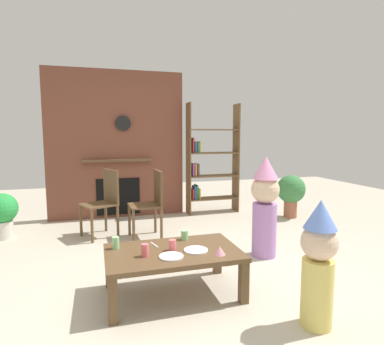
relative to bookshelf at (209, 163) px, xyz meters
The scene contains 18 objects.
ground_plane 2.76m from the bookshelf, 113.40° to the right, with size 12.00×12.00×0.00m, color #BCB29E.
brick_fireplace_feature 1.59m from the bookshelf, behind, with size 2.20×0.28×2.40m.
bookshelf is the anchor object (origin of this frame).
coffee_table 3.03m from the bookshelf, 115.07° to the right, with size 1.13×0.69×0.39m.
paper_cup_near_left 2.72m from the bookshelf, 114.03° to the right, with size 0.07×0.07×0.09m, color #8CD18C.
paper_cup_near_right 3.18m from the bookshelf, 118.62° to the right, with size 0.06×0.06×0.10m, color #E5666B.
paper_cup_center 3.01m from the bookshelf, 115.15° to the right, with size 0.06×0.06×0.09m, color #E5666B.
paper_cup_far_left 3.08m from the bookshelf, 124.51° to the right, with size 0.06×0.06×0.10m, color #8CD18C.
paper_plate_front 3.17m from the bookshelf, 114.75° to the right, with size 0.20×0.20×0.01m, color white.
paper_plate_rear 3.01m from the bookshelf, 111.31° to the right, with size 0.20×0.20×0.01m, color white.
birthday_cake_slice 3.08m from the bookshelf, 107.56° to the right, with size 0.10×0.10×0.07m, color pink.
table_fork 2.93m from the bookshelf, 118.88° to the right, with size 0.15×0.02×0.01m, color silver.
child_with_cone_hat 3.49m from the bookshelf, 96.33° to the right, with size 0.26×0.26×0.93m.
child_in_pink 2.14m from the bookshelf, 91.98° to the right, with size 0.31×0.31×1.13m.
dining_chair_left 2.00m from the bookshelf, 154.72° to the right, with size 0.53×0.53×0.90m.
dining_chair_middle 1.65m from the bookshelf, 137.27° to the right, with size 0.42×0.42×0.90m.
potted_plant_tall 1.45m from the bookshelf, 30.41° to the right, with size 0.46×0.46×0.71m.
potted_plant_short 3.19m from the bookshelf, 169.14° to the right, with size 0.40×0.40×0.61m.
Camera 1 is at (-0.82, -2.91, 1.38)m, focal length 30.40 mm.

